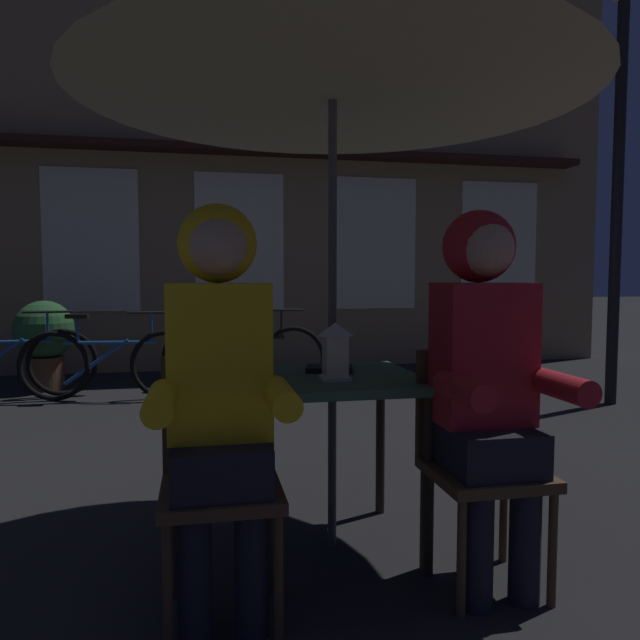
% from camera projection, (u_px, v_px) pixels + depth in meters
% --- Properties ---
extents(ground_plane, '(60.00, 60.00, 0.00)m').
position_uv_depth(ground_plane, '(332.00, 546.00, 2.54)').
color(ground_plane, '#232326').
extents(cafe_table, '(0.72, 0.72, 0.74)m').
position_uv_depth(cafe_table, '(332.00, 399.00, 2.50)').
color(cafe_table, '#42664C').
rests_on(cafe_table, ground_plane).
extents(patio_umbrella, '(2.10, 2.10, 2.31)m').
position_uv_depth(patio_umbrella, '(333.00, 53.00, 2.40)').
color(patio_umbrella, '#4C4C51').
rests_on(patio_umbrella, ground_plane).
extents(lantern, '(0.11, 0.11, 0.23)m').
position_uv_depth(lantern, '(335.00, 350.00, 2.36)').
color(lantern, white).
rests_on(lantern, cafe_table).
extents(chair_left, '(0.40, 0.40, 0.87)m').
position_uv_depth(chair_left, '(220.00, 468.00, 2.05)').
color(chair_left, '#513823').
rests_on(chair_left, ground_plane).
extents(chair_right, '(0.40, 0.40, 0.87)m').
position_uv_depth(chair_right, '(477.00, 452.00, 2.24)').
color(chair_right, '#513823').
rests_on(chair_right, ground_plane).
extents(person_left_hooded, '(0.45, 0.56, 1.40)m').
position_uv_depth(person_left_hooded, '(220.00, 369.00, 1.97)').
color(person_left_hooded, black).
rests_on(person_left_hooded, ground_plane).
extents(person_right_hooded, '(0.45, 0.56, 1.40)m').
position_uv_depth(person_right_hooded, '(486.00, 361.00, 2.16)').
color(person_right_hooded, black).
rests_on(person_right_hooded, ground_plane).
extents(shopfront_building, '(10.00, 0.93, 6.20)m').
position_uv_depth(shopfront_building, '(237.00, 126.00, 7.59)').
color(shopfront_building, '#937A56').
rests_on(shopfront_building, ground_plane).
extents(street_lamp, '(0.32, 0.32, 3.88)m').
position_uv_depth(street_lamp, '(621.00, 101.00, 5.23)').
color(street_lamp, black).
rests_on(street_lamp, ground_plane).
extents(bicycle_nearest, '(1.68, 0.16, 0.84)m').
position_uv_depth(bicycle_nearest, '(4.00, 363.00, 5.61)').
color(bicycle_nearest, black).
rests_on(bicycle_nearest, ground_plane).
extents(bicycle_second, '(1.68, 0.22, 0.84)m').
position_uv_depth(bicycle_second, '(110.00, 364.00, 5.56)').
color(bicycle_second, black).
rests_on(bicycle_second, ground_plane).
extents(bicycle_third, '(1.66, 0.36, 0.84)m').
position_uv_depth(bicycle_third, '(243.00, 357.00, 6.06)').
color(bicycle_third, black).
rests_on(bicycle_third, ground_plane).
extents(book, '(0.23, 0.18, 0.02)m').
position_uv_depth(book, '(329.00, 369.00, 2.58)').
color(book, black).
rests_on(book, cafe_table).
extents(potted_plant, '(0.60, 0.60, 0.92)m').
position_uv_depth(potted_plant, '(45.00, 337.00, 6.07)').
color(potted_plant, brown).
rests_on(potted_plant, ground_plane).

